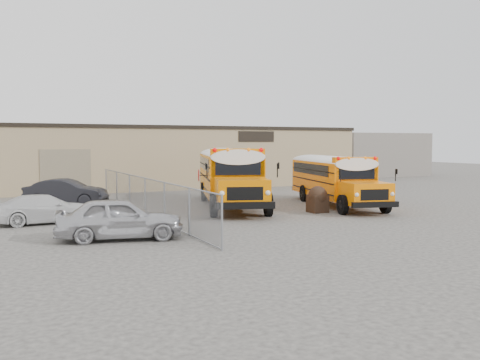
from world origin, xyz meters
name	(u,v)px	position (x,y,z in m)	size (l,w,h in m)	color
ground	(289,216)	(0.00, 0.00, 0.00)	(120.00, 120.00, 0.00)	#3C3A37
warehouse	(161,156)	(0.00, 19.99, 2.37)	(30.20, 10.20, 4.67)	#947E5B
chainlink_fence	(145,197)	(-6.00, 3.00, 0.90)	(0.07, 18.07, 1.81)	gray
distant_building_right	(368,154)	(24.00, 24.00, 2.20)	(10.00, 8.00, 4.40)	gray
school_bus_left	(219,167)	(1.32, 11.39, 1.84)	(5.83, 11.17, 3.19)	orange
school_bus_right	(302,171)	(6.00, 8.43, 1.59)	(4.47, 9.67, 2.75)	orange
tarp_bundle	(318,199)	(2.01, 0.62, 0.67)	(0.95, 0.95, 1.30)	black
car_silver	(120,218)	(-8.45, -2.58, 0.75)	(1.78, 4.43, 1.51)	silver
car_white	(46,209)	(-10.45, 2.61, 0.61)	(1.72, 4.23, 1.23)	silver
car_dark	(66,192)	(-8.76, 9.14, 0.72)	(1.52, 4.37, 1.44)	black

